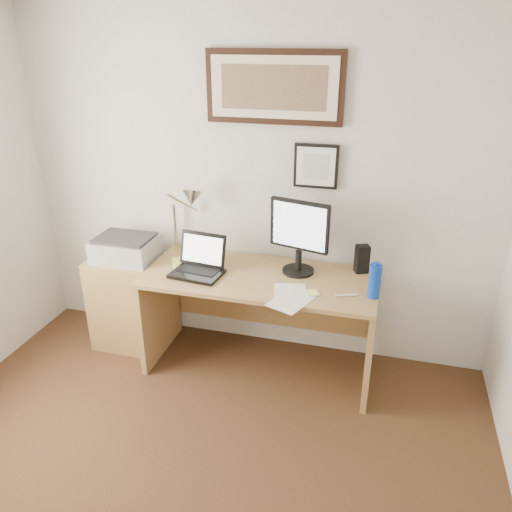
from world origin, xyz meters
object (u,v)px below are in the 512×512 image
(laptop, at_px, (199,265))
(printer, at_px, (125,248))
(book, at_px, (173,266))
(side_cabinet, at_px, (128,301))
(water_bottle, at_px, (375,281))
(desk, at_px, (263,300))
(lcd_monitor, at_px, (299,234))

(laptop, bearing_deg, printer, 169.93)
(book, relative_size, laptop, 0.72)
(side_cabinet, bearing_deg, laptop, -9.34)
(water_bottle, distance_m, book, 1.40)
(side_cabinet, height_order, laptop, laptop)
(side_cabinet, xyz_separation_m, printer, (0.03, 0.00, 0.45))
(desk, xyz_separation_m, laptop, (-0.42, -0.14, 0.29))
(lcd_monitor, bearing_deg, side_cabinet, -177.04)
(water_bottle, relative_size, printer, 0.50)
(side_cabinet, distance_m, laptop, 0.79)
(desk, xyz_separation_m, printer, (-1.04, -0.03, 0.30))
(side_cabinet, distance_m, desk, 1.08)
(desk, relative_size, lcd_monitor, 3.08)
(side_cabinet, bearing_deg, printer, 7.71)
(printer, bearing_deg, desk, 1.74)
(side_cabinet, bearing_deg, book, -10.32)
(desk, bearing_deg, water_bottle, -13.96)
(water_bottle, distance_m, printer, 1.82)
(water_bottle, bearing_deg, laptop, 177.67)
(water_bottle, bearing_deg, desk, 166.04)
(printer, bearing_deg, laptop, -10.07)
(water_bottle, relative_size, book, 0.84)
(desk, bearing_deg, side_cabinet, -178.11)
(desk, xyz_separation_m, lcd_monitor, (0.24, 0.03, 0.53))
(printer, bearing_deg, side_cabinet, -172.29)
(side_cabinet, relative_size, lcd_monitor, 1.40)
(book, xyz_separation_m, printer, (-0.41, 0.08, 0.06))
(desk, bearing_deg, book, -169.69)
(lcd_monitor, xyz_separation_m, printer, (-1.28, -0.06, -0.22))
(book, distance_m, lcd_monitor, 0.93)
(side_cabinet, height_order, lcd_monitor, lcd_monitor)
(laptop, xyz_separation_m, lcd_monitor, (0.66, 0.17, 0.23))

